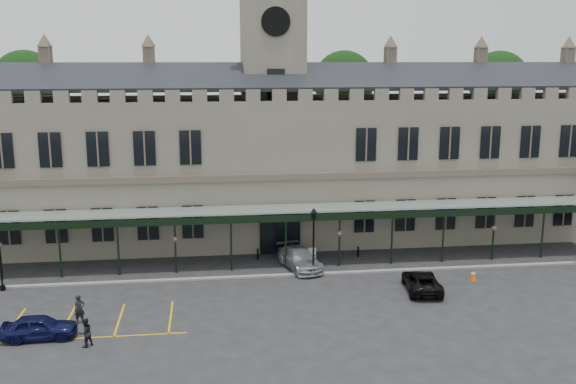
{
  "coord_description": "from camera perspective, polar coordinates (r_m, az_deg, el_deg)",
  "views": [
    {
      "loc": [
        -5.65,
        -37.67,
        15.15
      ],
      "look_at": [
        0.0,
        6.0,
        6.0
      ],
      "focal_mm": 40.0,
      "sensor_mm": 36.0,
      "label": 1
    }
  ],
  "objects": [
    {
      "name": "tree_behind_mid",
      "position": [
        64.18,
        4.98,
        9.61
      ],
      "size": [
        6.0,
        6.0,
        16.0
      ],
      "color": "#332314",
      "rests_on": "ground"
    },
    {
      "name": "clock_tower",
      "position": [
        54.0,
        -1.38,
        9.57
      ],
      "size": [
        5.6,
        5.6,
        24.8
      ],
      "color": "#6A6659",
      "rests_on": "ground"
    },
    {
      "name": "tree_behind_right",
      "position": [
        69.36,
        18.18,
        9.23
      ],
      "size": [
        6.0,
        6.0,
        16.0
      ],
      "color": "#332314",
      "rests_on": "ground"
    },
    {
      "name": "kerb",
      "position": [
        46.07,
        0.08,
        -7.38
      ],
      "size": [
        60.0,
        0.4,
        0.12
      ],
      "primitive_type": "cube",
      "color": "gray",
      "rests_on": "ground"
    },
    {
      "name": "parking_markings",
      "position": [
        40.09,
        -19.18,
        -11.15
      ],
      "size": [
        16.0,
        6.0,
        0.01
      ],
      "primitive_type": null,
      "color": "gold",
      "rests_on": "ground"
    },
    {
      "name": "ground",
      "position": [
        40.99,
        1.09,
        -9.95
      ],
      "size": [
        140.0,
        140.0,
        0.0
      ],
      "primitive_type": "plane",
      "color": "#272729"
    },
    {
      "name": "station_building",
      "position": [
        54.57,
        -1.34,
        2.58
      ],
      "size": [
        60.0,
        10.36,
        17.3
      ],
      "color": "#6A6659",
      "rests_on": "ground"
    },
    {
      "name": "car_van",
      "position": [
        43.94,
        11.81,
        -7.8
      ],
      "size": [
        2.71,
        4.85,
        1.28
      ],
      "primitive_type": "imported",
      "rotation": [
        0.0,
        0.0,
        3.01
      ],
      "color": "black",
      "rests_on": "ground"
    },
    {
      "name": "person_a",
      "position": [
        39.86,
        -18.04,
        -9.88
      ],
      "size": [
        0.75,
        0.67,
        1.71
      ],
      "primitive_type": "imported",
      "rotation": [
        0.0,
        0.0,
        0.53
      ],
      "color": "black",
      "rests_on": "ground"
    },
    {
      "name": "tree_behind_left",
      "position": [
        64.8,
        -22.26,
        8.81
      ],
      "size": [
        6.0,
        6.0,
        16.0
      ],
      "color": "#332314",
      "rests_on": "ground"
    },
    {
      "name": "sign_board",
      "position": [
        49.07,
        2.14,
        -5.6
      ],
      "size": [
        0.64,
        0.07,
        1.09
      ],
      "rotation": [
        0.0,
        0.0,
        0.04
      ],
      "color": "black",
      "rests_on": "ground"
    },
    {
      "name": "car_taxi",
      "position": [
        47.44,
        1.04,
        -5.94
      ],
      "size": [
        3.27,
        5.48,
        1.49
      ],
      "primitive_type": "imported",
      "rotation": [
        0.0,
        0.0,
        0.25
      ],
      "color": "#989BA0",
      "rests_on": "ground"
    },
    {
      "name": "canopy",
      "position": [
        47.23,
        -0.23,
        -3.92
      ],
      "size": [
        50.0,
        4.1,
        4.3
      ],
      "color": "#8C9E93",
      "rests_on": "ground"
    },
    {
      "name": "lamp_post_mid",
      "position": [
        45.1,
        2.29,
        -3.95
      ],
      "size": [
        0.47,
        0.47,
        4.99
      ],
      "color": "black",
      "rests_on": "ground"
    },
    {
      "name": "traffic_cone",
      "position": [
        46.93,
        16.14,
        -7.12
      ],
      "size": [
        0.46,
        0.46,
        0.73
      ],
      "rotation": [
        0.0,
        0.0,
        0.33
      ],
      "color": "#F26107",
      "rests_on": "ground"
    },
    {
      "name": "bollard_left",
      "position": [
        49.67,
        -2.7,
        -5.52
      ],
      "size": [
        0.15,
        0.15,
        0.84
      ],
      "primitive_type": "cylinder",
      "color": "black",
      "rests_on": "ground"
    },
    {
      "name": "person_b",
      "position": [
        36.74,
        -17.56,
        -11.83
      ],
      "size": [
        0.99,
        0.97,
        1.6
      ],
      "primitive_type": "imported",
      "rotation": [
        0.0,
        0.0,
        3.88
      ],
      "color": "black",
      "rests_on": "ground"
    },
    {
      "name": "car_left_a",
      "position": [
        38.56,
        -21.23,
        -11.14
      ],
      "size": [
        4.07,
        1.77,
        1.36
      ],
      "primitive_type": "imported",
      "rotation": [
        0.0,
        0.0,
        1.61
      ],
      "color": "#0E113E",
      "rests_on": "ground"
    },
    {
      "name": "bollard_right",
      "position": [
        50.5,
        6.25,
        -5.31
      ],
      "size": [
        0.14,
        0.14,
        0.81
      ],
      "primitive_type": "cylinder",
      "color": "black",
      "rests_on": "ground"
    }
  ]
}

